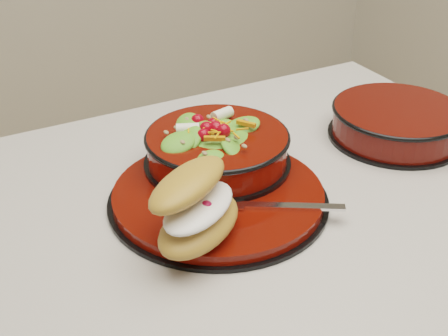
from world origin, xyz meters
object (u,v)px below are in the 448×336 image
fork (274,206)px  extra_bowl (397,121)px  croissant (197,207)px  salad_bowl (217,143)px  dinner_plate (219,196)px

fork → extra_bowl: extra_bowl is taller
croissant → extra_bowl: size_ratio=0.73×
salad_bowl → extra_bowl: (0.32, -0.03, -0.03)m
salad_bowl → extra_bowl: 0.32m
croissant → fork: 0.12m
croissant → fork: croissant is taller
extra_bowl → salad_bowl: bearing=174.3°
dinner_plate → croissant: (-0.07, -0.08, 0.05)m
salad_bowl → fork: (0.01, -0.14, -0.03)m
salad_bowl → croissant: size_ratio=1.34×
salad_bowl → croissant: 0.18m
fork → croissant: bearing=124.5°
extra_bowl → fork: bearing=-161.1°
croissant → extra_bowl: (0.42, 0.11, -0.03)m
croissant → extra_bowl: 0.44m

